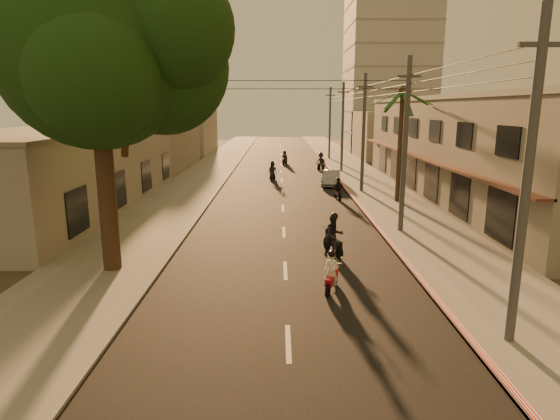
{
  "coord_description": "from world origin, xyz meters",
  "views": [
    {
      "loc": [
        -0.26,
        -16.02,
        6.49
      ],
      "look_at": [
        -0.2,
        6.86,
        1.47
      ],
      "focal_mm": 30.0,
      "sensor_mm": 36.0,
      "label": 1
    }
  ],
  "objects_px": {
    "scooter_far_a": "(273,171)",
    "scooter_far_c": "(285,158)",
    "broadleaf_tree": "(107,53)",
    "palm_tree": "(403,97)",
    "scooter_far_b": "(321,162)",
    "scooter_mid_a": "(334,236)",
    "parked_car": "(331,178)",
    "scooter_red": "(332,273)",
    "scooter_mid_b": "(338,190)"
  },
  "relations": [
    {
      "from": "scooter_far_a",
      "to": "scooter_far_c",
      "type": "xyz_separation_m",
      "value": [
        1.26,
        11.98,
        -0.04
      ]
    },
    {
      "from": "palm_tree",
      "to": "scooter_mid_b",
      "type": "bearing_deg",
      "value": 166.95
    },
    {
      "from": "broadleaf_tree",
      "to": "scooter_mid_a",
      "type": "bearing_deg",
      "value": 12.6
    },
    {
      "from": "scooter_mid_a",
      "to": "scooter_mid_b",
      "type": "xyz_separation_m",
      "value": [
        1.78,
        12.82,
        -0.16
      ]
    },
    {
      "from": "scooter_mid_a",
      "to": "parked_car",
      "type": "xyz_separation_m",
      "value": [
        1.97,
        19.07,
        -0.24
      ]
    },
    {
      "from": "broadleaf_tree",
      "to": "parked_car",
      "type": "xyz_separation_m",
      "value": [
        10.78,
        21.04,
        -7.83
      ]
    },
    {
      "from": "scooter_mid_a",
      "to": "scooter_far_b",
      "type": "bearing_deg",
      "value": 68.72
    },
    {
      "from": "broadleaf_tree",
      "to": "palm_tree",
      "type": "height_order",
      "value": "broadleaf_tree"
    },
    {
      "from": "palm_tree",
      "to": "scooter_mid_a",
      "type": "relative_size",
      "value": 4.2
    },
    {
      "from": "broadleaf_tree",
      "to": "scooter_mid_a",
      "type": "height_order",
      "value": "broadleaf_tree"
    },
    {
      "from": "palm_tree",
      "to": "scooter_far_b",
      "type": "distance_m",
      "value": 18.92
    },
    {
      "from": "scooter_far_c",
      "to": "scooter_far_a",
      "type": "bearing_deg",
      "value": -77.07
    },
    {
      "from": "broadleaf_tree",
      "to": "scooter_red",
      "type": "distance_m",
      "value": 11.57
    },
    {
      "from": "scooter_mid_a",
      "to": "scooter_far_c",
      "type": "bearing_deg",
      "value": 75.61
    },
    {
      "from": "scooter_far_c",
      "to": "scooter_mid_a",
      "type": "bearing_deg",
      "value": -68.11
    },
    {
      "from": "scooter_red",
      "to": "scooter_far_c",
      "type": "bearing_deg",
      "value": 111.69
    },
    {
      "from": "scooter_mid_b",
      "to": "scooter_far_c",
      "type": "xyz_separation_m",
      "value": [
        -3.55,
        21.41,
        0.01
      ]
    },
    {
      "from": "palm_tree",
      "to": "scooter_far_a",
      "type": "height_order",
      "value": "palm_tree"
    },
    {
      "from": "scooter_mid_a",
      "to": "scooter_far_b",
      "type": "relative_size",
      "value": 1.03
    },
    {
      "from": "scooter_mid_a",
      "to": "scooter_far_b",
      "type": "height_order",
      "value": "scooter_mid_a"
    },
    {
      "from": "scooter_far_a",
      "to": "scooter_far_b",
      "type": "relative_size",
      "value": 0.93
    },
    {
      "from": "scooter_mid_a",
      "to": "scooter_far_c",
      "type": "distance_m",
      "value": 34.28
    },
    {
      "from": "broadleaf_tree",
      "to": "scooter_far_c",
      "type": "height_order",
      "value": "broadleaf_tree"
    },
    {
      "from": "scooter_far_c",
      "to": "broadleaf_tree",
      "type": "bearing_deg",
      "value": -82.08
    },
    {
      "from": "scooter_far_b",
      "to": "parked_car",
      "type": "xyz_separation_m",
      "value": [
        -0.03,
        -10.26,
        -0.23
      ]
    },
    {
      "from": "scooter_mid_a",
      "to": "scooter_far_b",
      "type": "distance_m",
      "value": 29.4
    },
    {
      "from": "broadleaf_tree",
      "to": "palm_tree",
      "type": "distance_m",
      "value": 20.18
    },
    {
      "from": "broadleaf_tree",
      "to": "scooter_red",
      "type": "xyz_separation_m",
      "value": [
        8.23,
        -2.36,
        -7.77
      ]
    },
    {
      "from": "scooter_mid_b",
      "to": "scooter_far_c",
      "type": "bearing_deg",
      "value": 90.68
    },
    {
      "from": "palm_tree",
      "to": "scooter_far_b",
      "type": "bearing_deg",
      "value": 102.28
    },
    {
      "from": "scooter_red",
      "to": "scooter_far_a",
      "type": "xyz_separation_m",
      "value": [
        -2.46,
        26.58,
        0.09
      ]
    },
    {
      "from": "scooter_far_a",
      "to": "scooter_far_b",
      "type": "xyz_separation_m",
      "value": [
        5.04,
        7.08,
        0.08
      ]
    },
    {
      "from": "palm_tree",
      "to": "scooter_far_a",
      "type": "bearing_deg",
      "value": 130.46
    },
    {
      "from": "scooter_far_b",
      "to": "palm_tree",
      "type": "bearing_deg",
      "value": -51.17
    },
    {
      "from": "scooter_far_c",
      "to": "scooter_red",
      "type": "bearing_deg",
      "value": -69.3
    },
    {
      "from": "palm_tree",
      "to": "parked_car",
      "type": "relative_size",
      "value": 2.0
    },
    {
      "from": "scooter_far_a",
      "to": "scooter_far_b",
      "type": "bearing_deg",
      "value": 42.61
    },
    {
      "from": "broadleaf_tree",
      "to": "scooter_far_c",
      "type": "relative_size",
      "value": 7.4
    },
    {
      "from": "scooter_mid_a",
      "to": "scooter_far_a",
      "type": "bearing_deg",
      "value": 80.4
    },
    {
      "from": "broadleaf_tree",
      "to": "palm_tree",
      "type": "relative_size",
      "value": 1.48
    },
    {
      "from": "scooter_red",
      "to": "scooter_far_c",
      "type": "height_order",
      "value": "scooter_far_c"
    },
    {
      "from": "scooter_red",
      "to": "parked_car",
      "type": "height_order",
      "value": "scooter_red"
    },
    {
      "from": "palm_tree",
      "to": "parked_car",
      "type": "xyz_separation_m",
      "value": [
        -3.83,
        7.18,
        -6.5
      ]
    },
    {
      "from": "scooter_far_c",
      "to": "scooter_far_b",
      "type": "bearing_deg",
      "value": -33.45
    },
    {
      "from": "palm_tree",
      "to": "scooter_mid_b",
      "type": "xyz_separation_m",
      "value": [
        -4.02,
        0.93,
        -6.42
      ]
    },
    {
      "from": "scooter_mid_a",
      "to": "scooter_far_a",
      "type": "height_order",
      "value": "scooter_mid_a"
    },
    {
      "from": "parked_car",
      "to": "scooter_far_b",
      "type": "bearing_deg",
      "value": 100.1
    },
    {
      "from": "scooter_red",
      "to": "scooter_mid_a",
      "type": "height_order",
      "value": "scooter_mid_a"
    },
    {
      "from": "palm_tree",
      "to": "scooter_far_a",
      "type": "distance_m",
      "value": 15.03
    },
    {
      "from": "scooter_mid_a",
      "to": "palm_tree",
      "type": "bearing_deg",
      "value": 46.62
    }
  ]
}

